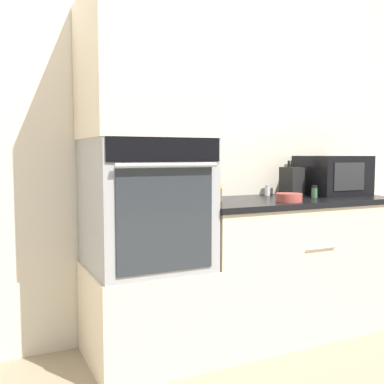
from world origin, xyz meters
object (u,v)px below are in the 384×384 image
at_px(bowl, 289,197).
at_px(microwave, 332,175).
at_px(knife_block, 291,181).
at_px(condiment_jar_far, 267,191).
at_px(wall_oven, 145,203).
at_px(condiment_jar_mid, 314,192).
at_px(condiment_jar_near, 217,193).

bearing_deg(bowl, microwave, 23.96).
relative_size(microwave, knife_block, 1.76).
bearing_deg(condiment_jar_far, wall_oven, -168.02).
bearing_deg(bowl, condiment_jar_mid, 22.45).
distance_m(bowl, condiment_jar_far, 0.39).
height_order(knife_block, condiment_jar_mid, knife_block).
relative_size(knife_block, bowl, 1.52).
xyz_separation_m(bowl, condiment_jar_mid, (0.30, 0.12, 0.01)).
bearing_deg(condiment_jar_mid, knife_block, 108.02).
relative_size(bowl, condiment_jar_far, 2.20).
height_order(knife_block, bowl, knife_block).
relative_size(microwave, condiment_jar_near, 4.13).
relative_size(microwave, condiment_jar_mid, 5.24).
height_order(wall_oven, knife_block, wall_oven).
bearing_deg(condiment_jar_near, wall_oven, -178.45).
bearing_deg(wall_oven, condiment_jar_mid, -2.51).
xyz_separation_m(condiment_jar_near, condiment_jar_far, (0.49, 0.19, -0.01)).
height_order(condiment_jar_near, condiment_jar_far, condiment_jar_near).
bearing_deg(condiment_jar_far, condiment_jar_mid, -52.94).
bearing_deg(wall_oven, bowl, -11.71).
distance_m(microwave, knife_block, 0.33).
distance_m(wall_oven, condiment_jar_far, 0.98).
xyz_separation_m(microwave, condiment_jar_mid, (-0.27, -0.13, -0.10)).
xyz_separation_m(wall_oven, microwave, (1.41, 0.08, 0.12)).
distance_m(wall_oven, knife_block, 1.10).
relative_size(microwave, bowl, 2.68).
bearing_deg(bowl, condiment_jar_far, 73.61).
xyz_separation_m(knife_block, condiment_jar_mid, (0.05, -0.17, -0.06)).
bearing_deg(knife_block, bowl, -130.18).
relative_size(condiment_jar_near, condiment_jar_mid, 1.27).
bearing_deg(microwave, wall_oven, -176.82).
bearing_deg(bowl, wall_oven, 168.29).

